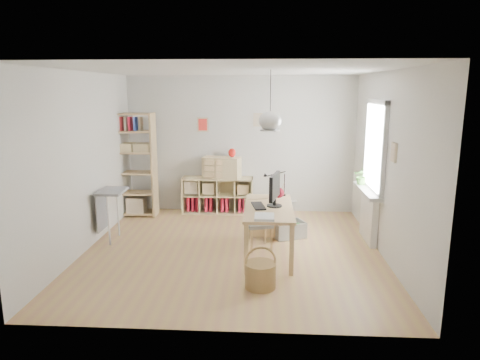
# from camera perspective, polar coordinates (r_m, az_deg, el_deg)

# --- Properties ---
(ground) EXTENTS (4.50, 4.50, 0.00)m
(ground) POSITION_cam_1_polar(r_m,az_deg,el_deg) (6.68, -1.02, -9.37)
(ground) COLOR #AA7C55
(ground) RESTS_ON ground
(room_shell) EXTENTS (4.50, 4.50, 4.50)m
(room_shell) POSITION_cam_1_polar(r_m,az_deg,el_deg) (6.07, 4.03, 7.87)
(room_shell) COLOR silver
(room_shell) RESTS_ON ground
(window_unit) EXTENTS (0.07, 1.16, 1.46)m
(window_unit) POSITION_cam_1_polar(r_m,az_deg,el_deg) (7.08, 17.64, 4.26)
(window_unit) COLOR white
(window_unit) RESTS_ON ground
(radiator) EXTENTS (0.10, 0.80, 0.80)m
(radiator) POSITION_cam_1_polar(r_m,az_deg,el_deg) (7.30, 16.80, -4.70)
(radiator) COLOR white
(radiator) RESTS_ON ground
(windowsill) EXTENTS (0.22, 1.20, 0.06)m
(windowsill) POSITION_cam_1_polar(r_m,az_deg,el_deg) (7.18, 16.62, -1.42)
(windowsill) COLOR silver
(windowsill) RESTS_ON radiator
(desk) EXTENTS (0.70, 1.50, 0.75)m
(desk) POSITION_cam_1_polar(r_m,az_deg,el_deg) (6.31, 3.86, -4.40)
(desk) COLOR tan
(desk) RESTS_ON ground
(cube_shelf) EXTENTS (1.40, 0.38, 0.72)m
(cube_shelf) POSITION_cam_1_polar(r_m,az_deg,el_deg) (8.61, -3.11, -2.38)
(cube_shelf) COLOR beige
(cube_shelf) RESTS_ON ground
(tall_bookshelf) EXTENTS (0.80, 0.38, 2.00)m
(tall_bookshelf) POSITION_cam_1_polar(r_m,az_deg,el_deg) (8.50, -13.94, 2.53)
(tall_bookshelf) COLOR tan
(tall_bookshelf) RESTS_ON ground
(side_table) EXTENTS (0.40, 0.55, 0.85)m
(side_table) POSITION_cam_1_polar(r_m,az_deg,el_deg) (7.24, -17.14, -2.67)
(side_table) COLOR gray
(side_table) RESTS_ON ground
(chair) EXTENTS (0.46, 0.46, 0.76)m
(chair) POSITION_cam_1_polar(r_m,az_deg,el_deg) (6.67, 2.40, -5.47)
(chair) COLOR gray
(chair) RESTS_ON ground
(wicker_basket) EXTENTS (0.39, 0.39, 0.54)m
(wicker_basket) POSITION_cam_1_polar(r_m,az_deg,el_deg) (5.47, 2.74, -12.41)
(wicker_basket) COLOR olive
(wicker_basket) RESTS_ON ground
(storage_chest) EXTENTS (0.70, 0.74, 0.55)m
(storage_chest) POSITION_cam_1_polar(r_m,az_deg,el_deg) (7.29, 6.37, -6.09)
(storage_chest) COLOR #BABAB6
(storage_chest) RESTS_ON ground
(monitor) EXTENTS (0.22, 0.56, 0.49)m
(monitor) POSITION_cam_1_polar(r_m,az_deg,el_deg) (6.24, 4.64, -1.11)
(monitor) COLOR black
(monitor) RESTS_ON desk
(keyboard) EXTENTS (0.23, 0.44, 0.02)m
(keyboard) POSITION_cam_1_polar(r_m,az_deg,el_deg) (6.28, 2.48, -3.47)
(keyboard) COLOR black
(keyboard) RESTS_ON desk
(task_lamp) EXTENTS (0.36, 0.13, 0.39)m
(task_lamp) POSITION_cam_1_polar(r_m,az_deg,el_deg) (6.83, 4.48, -0.05)
(task_lamp) COLOR black
(task_lamp) RESTS_ON desk
(yarn_ball) EXTENTS (0.17, 0.17, 0.17)m
(yarn_ball) POSITION_cam_1_polar(r_m,az_deg,el_deg) (6.78, 5.20, -1.72)
(yarn_ball) COLOR #47090B
(yarn_ball) RESTS_ON desk
(paper_tray) EXTENTS (0.26, 0.33, 0.03)m
(paper_tray) POSITION_cam_1_polar(r_m,az_deg,el_deg) (5.73, 3.26, -4.93)
(paper_tray) COLOR silver
(paper_tray) RESTS_ON desk
(drawer_chest) EXTENTS (0.78, 0.48, 0.41)m
(drawer_chest) POSITION_cam_1_polar(r_m,az_deg,el_deg) (8.42, -2.44, 1.68)
(drawer_chest) COLOR beige
(drawer_chest) RESTS_ON cube_shelf
(red_vase) EXTENTS (0.15, 0.15, 0.18)m
(red_vase) POSITION_cam_1_polar(r_m,az_deg,el_deg) (8.36, -1.07, 3.65)
(red_vase) COLOR #A4120D
(red_vase) RESTS_ON drawer_chest
(potted_plant) EXTENTS (0.30, 0.27, 0.29)m
(potted_plant) POSITION_cam_1_polar(r_m,az_deg,el_deg) (7.48, 15.95, 0.51)
(potted_plant) COLOR #3F722B
(potted_plant) RESTS_ON windowsill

